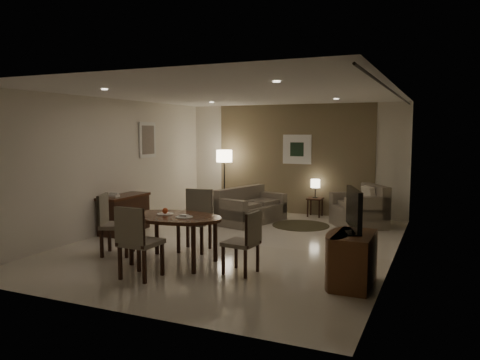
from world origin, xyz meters
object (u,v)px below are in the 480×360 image
at_px(chair_left, 117,225).
at_px(side_table, 315,207).
at_px(dining_table, 174,240).
at_px(floor_lamp, 224,181).
at_px(armchair, 359,206).
at_px(chair_far, 194,221).
at_px(console_desk, 124,214).
at_px(chair_near, 141,242).
at_px(sofa, 252,205).
at_px(chair_right, 241,242).
at_px(tv_cabinet, 354,260).

xyz_separation_m(chair_left, side_table, (2.11, 4.73, -0.28)).
bearing_deg(dining_table, floor_lamp, 106.15).
height_order(armchair, side_table, armchair).
bearing_deg(dining_table, chair_far, 95.55).
distance_m(console_desk, chair_left, 1.80).
distance_m(chair_far, side_table, 4.15).
bearing_deg(side_table, chair_near, -100.33).
height_order(sofa, side_table, sofa).
xyz_separation_m(dining_table, floor_lamp, (-1.32, 4.57, 0.41)).
bearing_deg(sofa, side_table, -25.72).
height_order(chair_left, chair_right, chair_left).
xyz_separation_m(tv_cabinet, side_table, (-1.77, 4.75, -0.12)).
xyz_separation_m(dining_table, chair_right, (1.16, -0.05, 0.08)).
xyz_separation_m(chair_near, side_table, (1.02, 5.59, -0.29)).
height_order(console_desk, floor_lamp, floor_lamp).
relative_size(sofa, floor_lamp, 1.05).
distance_m(dining_table, chair_far, 0.81).
relative_size(console_desk, floor_lamp, 0.76).
bearing_deg(console_desk, sofa, 44.36).
bearing_deg(dining_table, chair_left, 177.05).
relative_size(tv_cabinet, chair_left, 0.89).
distance_m(console_desk, chair_near, 3.15).
xyz_separation_m(console_desk, chair_near, (2.10, -2.34, 0.14)).
height_order(chair_left, armchair, chair_left).
xyz_separation_m(tv_cabinet, chair_near, (-2.79, -0.84, 0.16)).
distance_m(tv_cabinet, chair_far, 2.94).
height_order(chair_near, chair_far, chair_far).
height_order(tv_cabinet, armchair, armchair).
distance_m(chair_near, chair_right, 1.41).
height_order(chair_near, armchair, chair_near).
bearing_deg(console_desk, tv_cabinet, -17.05).
xyz_separation_m(chair_far, side_table, (1.06, 4.00, -0.30)).
bearing_deg(chair_right, dining_table, -86.39).
xyz_separation_m(chair_left, floor_lamp, (-0.20, 4.51, 0.28)).
distance_m(tv_cabinet, chair_right, 1.61).
bearing_deg(floor_lamp, chair_near, -76.50).
bearing_deg(chair_right, chair_far, -118.06).
xyz_separation_m(chair_far, armchair, (2.23, 3.19, -0.07)).
height_order(console_desk, chair_right, chair_right).
distance_m(chair_far, chair_right, 1.50).
xyz_separation_m(console_desk, side_table, (3.12, 3.25, -0.15)).
bearing_deg(sofa, dining_table, -162.70).
distance_m(dining_table, chair_right, 1.16).
distance_m(dining_table, armchair, 4.53).
relative_size(dining_table, chair_right, 1.74).
bearing_deg(chair_far, tv_cabinet, -22.88).
bearing_deg(console_desk, dining_table, -35.87).
bearing_deg(chair_right, sofa, -153.70).
xyz_separation_m(dining_table, chair_far, (-0.08, 0.79, 0.15)).
distance_m(chair_near, chair_far, 1.59).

